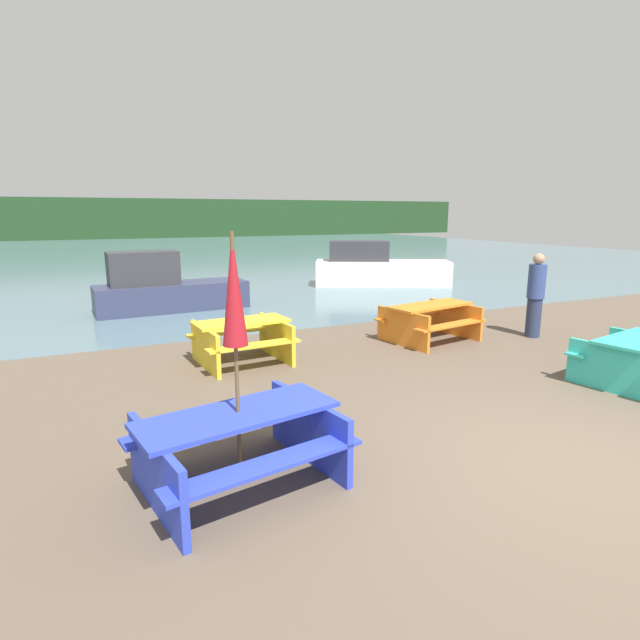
# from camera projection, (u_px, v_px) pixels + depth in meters

# --- Properties ---
(ground_plane) EXTENTS (60.00, 60.00, 0.00)m
(ground_plane) POSITION_uv_depth(u_px,v_px,m) (570.00, 468.00, 5.06)
(ground_plane) COLOR brown
(water) EXTENTS (60.00, 50.00, 0.00)m
(water) POSITION_uv_depth(u_px,v_px,m) (156.00, 252.00, 33.27)
(water) COLOR slate
(water) RESTS_ON ground_plane
(far_treeline) EXTENTS (80.00, 1.60, 4.00)m
(far_treeline) POSITION_uv_depth(u_px,v_px,m) (128.00, 218.00, 50.56)
(far_treeline) COLOR #1E3D1E
(far_treeline) RESTS_ON water
(picnic_table_blue) EXTENTS (2.07, 1.69, 0.73)m
(picnic_table_blue) POSITION_uv_depth(u_px,v_px,m) (239.00, 440.00, 4.69)
(picnic_table_blue) COLOR blue
(picnic_table_blue) RESTS_ON ground_plane
(picnic_table_teal) EXTENTS (1.75, 1.63, 0.72)m
(picnic_table_teal) POSITION_uv_depth(u_px,v_px,m) (636.00, 357.00, 7.46)
(picnic_table_teal) COLOR #33B7A8
(picnic_table_teal) RESTS_ON ground_plane
(picnic_table_orange) EXTENTS (2.02, 1.67, 0.74)m
(picnic_table_orange) POSITION_uv_depth(u_px,v_px,m) (430.00, 318.00, 10.09)
(picnic_table_orange) COLOR orange
(picnic_table_orange) RESTS_ON ground_plane
(picnic_table_yellow) EXTENTS (1.69, 1.51, 0.75)m
(picnic_table_yellow) POSITION_uv_depth(u_px,v_px,m) (242.00, 338.00, 8.55)
(picnic_table_yellow) COLOR yellow
(picnic_table_yellow) RESTS_ON ground_plane
(umbrella_crimson) EXTENTS (0.23, 0.23, 2.39)m
(umbrella_crimson) POSITION_uv_depth(u_px,v_px,m) (234.00, 294.00, 4.39)
(umbrella_crimson) COLOR brown
(umbrella_crimson) RESTS_ON ground_plane
(boat) EXTENTS (3.96, 1.47, 1.58)m
(boat) POSITION_uv_depth(u_px,v_px,m) (165.00, 289.00, 13.16)
(boat) COLOR #333856
(boat) RESTS_ON water
(boat_second) EXTENTS (4.81, 3.40, 1.58)m
(boat_second) POSITION_uv_depth(u_px,v_px,m) (378.00, 269.00, 17.77)
(boat_second) COLOR silver
(boat_second) RESTS_ON water
(person) EXTENTS (0.35, 0.35, 1.74)m
(person) POSITION_uv_depth(u_px,v_px,m) (536.00, 295.00, 10.29)
(person) COLOR #283351
(person) RESTS_ON ground_plane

